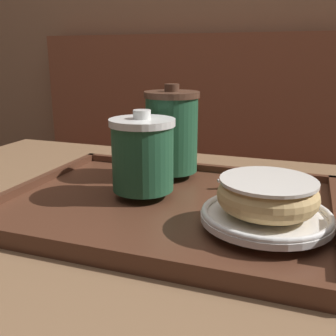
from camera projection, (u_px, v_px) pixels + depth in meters
booth_bench at (181, 213)px, 1.57m from camera, size 1.29×0.44×1.00m
cafe_table at (149, 289)px, 0.64m from camera, size 1.00×0.68×0.70m
serving_tray at (168, 205)px, 0.58m from camera, size 0.47×0.36×0.02m
coffee_cup_front at (142, 154)px, 0.58m from camera, size 0.10×0.10×0.12m
coffee_cup_rear at (172, 131)px, 0.67m from camera, size 0.09×0.09×0.15m
plate_with_chocolate_donut at (266, 215)px, 0.48m from camera, size 0.16×0.16×0.01m
donut_chocolate_glazed at (267, 195)px, 0.47m from camera, size 0.12×0.12×0.04m
spoon at (275, 177)px, 0.64m from camera, size 0.12×0.07×0.01m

